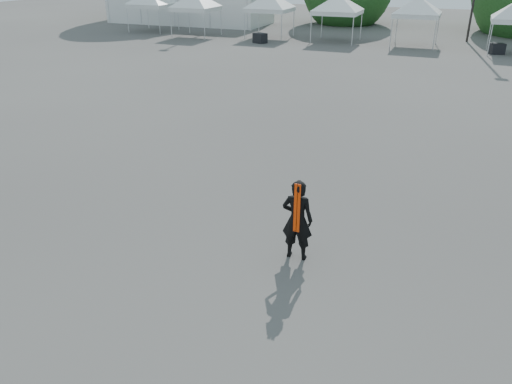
% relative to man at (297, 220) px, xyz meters
% --- Properties ---
extents(ground, '(120.00, 120.00, 0.00)m').
position_rel_man_xyz_m(ground, '(-0.15, 1.14, -0.87)').
color(ground, '#474442').
rests_on(ground, ground).
extents(marquee, '(15.00, 6.25, 4.23)m').
position_rel_man_xyz_m(marquee, '(-22.15, 36.14, 1.09)').
color(marquee, white).
rests_on(marquee, ground).
extents(tent_e, '(4.36, 4.36, 3.88)m').
position_rel_man_xyz_m(tent_e, '(-0.69, 29.72, 2.18)').
color(tent_e, silver).
rests_on(tent_e, ground).
extents(man, '(0.66, 0.45, 1.74)m').
position_rel_man_xyz_m(man, '(0.00, 0.00, 0.00)').
color(man, black).
rests_on(man, ground).
extents(crate_west, '(1.09, 0.98, 0.69)m').
position_rel_man_xyz_m(crate_west, '(-11.30, 26.81, -0.53)').
color(crate_west, black).
rests_on(crate_west, ground).
extents(crate_mid, '(1.05, 0.94, 0.67)m').
position_rel_man_xyz_m(crate_mid, '(4.71, 28.18, -0.54)').
color(crate_mid, black).
rests_on(crate_mid, ground).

